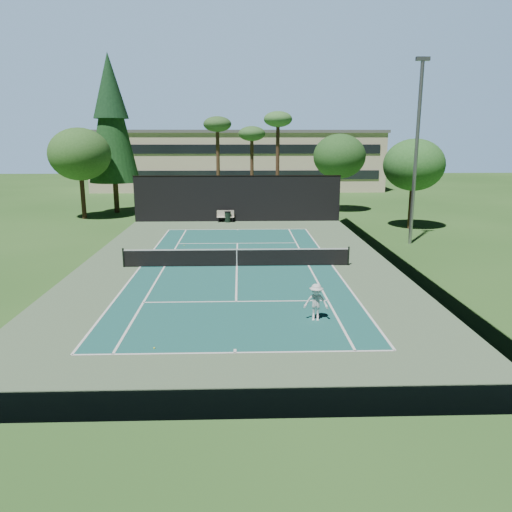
{
  "coord_description": "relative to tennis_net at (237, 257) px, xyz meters",
  "views": [
    {
      "loc": [
        0.21,
        -27.6,
        7.07
      ],
      "look_at": [
        1.0,
        -3.0,
        1.3
      ],
      "focal_mm": 35.0,
      "sensor_mm": 36.0,
      "label": 1
    }
  ],
  "objects": [
    {
      "name": "pine_tree",
      "position": [
        -12.0,
        22.0,
        9.0
      ],
      "size": [
        4.8,
        4.8,
        15.0
      ],
      "color": "#48341F",
      "rests_on": "ground"
    },
    {
      "name": "tennis_ball_d",
      "position": [
        -3.62,
        5.69,
        -0.52
      ],
      "size": [
        0.07,
        0.07,
        0.07
      ],
      "primitive_type": "sphere",
      "color": "#BBCE2E",
      "rests_on": "ground"
    },
    {
      "name": "campus_building",
      "position": [
        0.0,
        45.98,
        3.65
      ],
      "size": [
        40.5,
        12.5,
        8.3
      ],
      "color": "beige",
      "rests_on": "ground"
    },
    {
      "name": "court_surface",
      "position": [
        0.0,
        0.0,
        -0.55
      ],
      "size": [
        10.97,
        23.77,
        0.01
      ],
      "primitive_type": "cube",
      "color": "#1C5B54",
      "rests_on": "ground"
    },
    {
      "name": "decid_tree_b",
      "position": [
        14.0,
        12.0,
        4.52
      ],
      "size": [
        4.8,
        4.8,
        7.14
      ],
      "color": "#4A2F1F",
      "rests_on": "ground"
    },
    {
      "name": "palm_b",
      "position": [
        1.5,
        26.0,
        6.8
      ],
      "size": [
        2.8,
        2.8,
        8.42
      ],
      "color": "#4E3321",
      "rests_on": "ground"
    },
    {
      "name": "fence",
      "position": [
        0.0,
        0.06,
        1.45
      ],
      "size": [
        18.04,
        32.05,
        4.03
      ],
      "color": "black",
      "rests_on": "ground"
    },
    {
      "name": "apron_slab",
      "position": [
        0.0,
        0.0,
        -0.55
      ],
      "size": [
        18.0,
        32.0,
        0.01
      ],
      "primitive_type": "cube",
      "color": "#55724F",
      "rests_on": "ground"
    },
    {
      "name": "ground",
      "position": [
        0.0,
        0.0,
        -0.56
      ],
      "size": [
        160.0,
        160.0,
        0.0
      ],
      "primitive_type": "plane",
      "color": "#2C5921",
      "rests_on": "ground"
    },
    {
      "name": "decid_tree_a",
      "position": [
        10.0,
        22.0,
        4.86
      ],
      "size": [
        5.12,
        5.12,
        7.62
      ],
      "color": "#46311E",
      "rests_on": "ground"
    },
    {
      "name": "tennis_net",
      "position": [
        0.0,
        0.0,
        0.0
      ],
      "size": [
        12.9,
        0.1,
        1.1
      ],
      "color": "black",
      "rests_on": "ground"
    },
    {
      "name": "tennis_ball_b",
      "position": [
        -4.2,
        2.65,
        -0.52
      ],
      "size": [
        0.07,
        0.07,
        0.07
      ],
      "primitive_type": "sphere",
      "color": "#D1EA35",
      "rests_on": "ground"
    },
    {
      "name": "tennis_ball_a",
      "position": [
        -2.79,
        -11.44,
        -0.52
      ],
      "size": [
        0.07,
        0.07,
        0.07
      ],
      "primitive_type": "sphere",
      "color": "#D2DD32",
      "rests_on": "ground"
    },
    {
      "name": "decid_tree_c",
      "position": [
        -14.0,
        18.0,
        5.21
      ],
      "size": [
        5.44,
        5.44,
        8.09
      ],
      "color": "#442A1D",
      "rests_on": "ground"
    },
    {
      "name": "palm_c",
      "position": [
        4.0,
        23.0,
        8.05
      ],
      "size": [
        2.8,
        2.8,
        9.77
      ],
      "color": "#4A3020",
      "rests_on": "ground"
    },
    {
      "name": "palm_a",
      "position": [
        -2.0,
        24.0,
        7.63
      ],
      "size": [
        2.8,
        2.8,
        9.32
      ],
      "color": "#4E3521",
      "rests_on": "ground"
    },
    {
      "name": "court_lines",
      "position": [
        0.0,
        0.0,
        -0.54
      ],
      "size": [
        11.07,
        23.87,
        0.01
      ],
      "color": "white",
      "rests_on": "ground"
    },
    {
      "name": "park_bench",
      "position": [
        -1.07,
        15.72,
        -0.01
      ],
      "size": [
        1.5,
        0.45,
        1.02
      ],
      "color": "beige",
      "rests_on": "ground"
    },
    {
      "name": "light_pole",
      "position": [
        12.0,
        6.0,
        5.9
      ],
      "size": [
        0.9,
        0.25,
        12.22
      ],
      "color": "#94969C",
      "rests_on": "ground"
    },
    {
      "name": "tennis_ball_c",
      "position": [
        0.42,
        1.42,
        -0.53
      ],
      "size": [
        0.06,
        0.06,
        0.06
      ],
      "primitive_type": "sphere",
      "color": "#BBD931",
      "rests_on": "ground"
    },
    {
      "name": "player",
      "position": [
        3.2,
        -8.81,
        0.2
      ],
      "size": [
        1.05,
        0.71,
        1.51
      ],
      "primitive_type": "imported",
      "rotation": [
        0.0,
        0.0,
        -0.16
      ],
      "color": "silver",
      "rests_on": "ground"
    },
    {
      "name": "trash_bin",
      "position": [
        -0.87,
        15.55,
        -0.08
      ],
      "size": [
        0.56,
        0.56,
        0.95
      ],
      "color": "black",
      "rests_on": "ground"
    }
  ]
}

